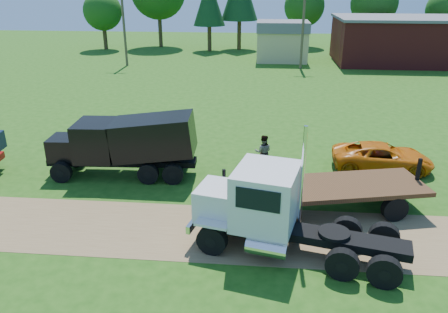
# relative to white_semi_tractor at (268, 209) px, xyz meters

# --- Properties ---
(ground) EXTENTS (140.00, 140.00, 0.00)m
(ground) POSITION_rel_white_semi_tractor_xyz_m (-2.23, 0.82, -1.61)
(ground) COLOR #1D4B10
(ground) RESTS_ON ground
(dirt_track) EXTENTS (120.00, 4.20, 0.01)m
(dirt_track) POSITION_rel_white_semi_tractor_xyz_m (-2.23, 0.82, -1.60)
(dirt_track) COLOR brown
(dirt_track) RESTS_ON ground
(white_semi_tractor) EXTENTS (7.98, 4.16, 4.71)m
(white_semi_tractor) POSITION_rel_white_semi_tractor_xyz_m (0.00, 0.00, 0.00)
(white_semi_tractor) COLOR black
(white_semi_tractor) RESTS_ON ground
(black_dump_truck) EXTENTS (7.59, 2.64, 3.26)m
(black_dump_truck) POSITION_rel_white_semi_tractor_xyz_m (-7.00, 5.89, 0.18)
(black_dump_truck) COLOR black
(black_dump_truck) RESTS_ON ground
(orange_pickup) EXTENTS (5.17, 2.49, 1.42)m
(orange_pickup) POSITION_rel_white_semi_tractor_xyz_m (6.03, 7.76, -0.90)
(orange_pickup) COLOR #CB6309
(orange_pickup) RESTS_ON ground
(flatbed_trailer) EXTENTS (9.09, 4.52, 2.24)m
(flatbed_trailer) POSITION_rel_white_semi_tractor_xyz_m (2.37, 2.91, -0.65)
(flatbed_trailer) COLOR #392512
(flatbed_trailer) RESTS_ON ground
(spectator_a) EXTENTS (0.84, 0.78, 1.93)m
(spectator_a) POSITION_rel_white_semi_tractor_xyz_m (0.67, 0.25, -0.64)
(spectator_a) COLOR #999999
(spectator_a) RESTS_ON ground
(spectator_b) EXTENTS (0.91, 0.72, 1.86)m
(spectator_b) POSITION_rel_white_semi_tractor_xyz_m (-0.20, 7.35, -0.68)
(spectator_b) COLOR #999999
(spectator_b) RESTS_ON ground
(brick_building) EXTENTS (15.40, 10.40, 5.30)m
(brick_building) POSITION_rel_white_semi_tractor_xyz_m (15.77, 40.82, 1.05)
(brick_building) COLOR maroon
(brick_building) RESTS_ON ground
(tan_shed) EXTENTS (6.20, 5.40, 4.70)m
(tan_shed) POSITION_rel_white_semi_tractor_xyz_m (1.77, 40.82, 0.82)
(tan_shed) COLOR tan
(tan_shed) RESTS_ON ground
(utility_poles) EXTENTS (42.20, 0.28, 9.00)m
(utility_poles) POSITION_rel_white_semi_tractor_xyz_m (3.77, 35.82, 3.11)
(utility_poles) COLOR #4D3D2B
(utility_poles) RESTS_ON ground
(tree_row) EXTENTS (52.73, 10.91, 11.70)m
(tree_row) POSITION_rel_white_semi_tractor_xyz_m (-2.41, 50.82, 5.08)
(tree_row) COLOR #3D2F19
(tree_row) RESTS_ON ground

